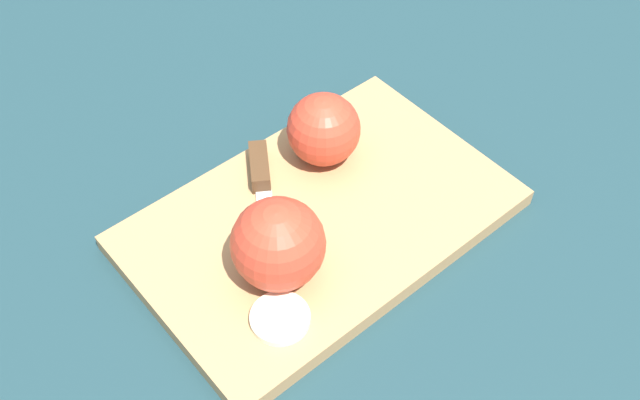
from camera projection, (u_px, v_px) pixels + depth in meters
ground_plane at (320, 226)px, 0.73m from camera, size 4.00×4.00×0.00m
cutting_board at (320, 220)px, 0.72m from camera, size 0.39×0.28×0.02m
apple_half_left at (323, 129)px, 0.74m from camera, size 0.07×0.07×0.07m
apple_half_right at (278, 244)px, 0.64m from camera, size 0.08×0.08×0.08m
knife at (262, 176)px, 0.74m from camera, size 0.11×0.12×0.02m
apple_slice at (280, 318)px, 0.64m from camera, size 0.05×0.05×0.01m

